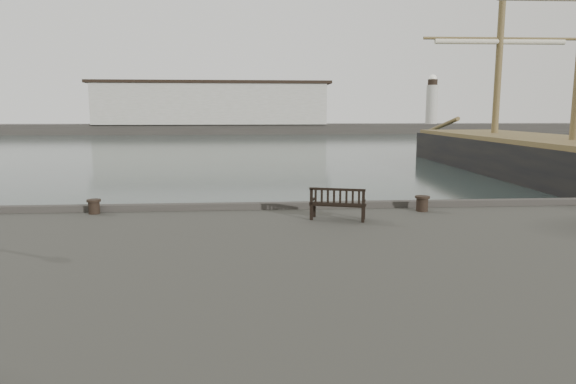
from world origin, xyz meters
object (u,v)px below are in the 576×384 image
Objects in this scene: bench at (338,210)px; bollard_left at (94,207)px; bollard_right at (422,204)px; tall_ship_main at (571,170)px.

bench is 6.68m from bollard_left.
bollard_left is at bearing 177.85° from bollard_right.
tall_ship_main is (24.36, 16.11, -1.01)m from bollard_left.
bollard_right is (9.13, -0.34, 0.02)m from bollard_left.
bench is 0.04× the size of tall_ship_main.
tall_ship_main reaches higher than bollard_right.
tall_ship_main is at bearing 33.48° from bollard_left.
bench reaches higher than bollard_left.
tall_ship_main is at bearing 61.96° from bench.
bench is 2.76m from bollard_right.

